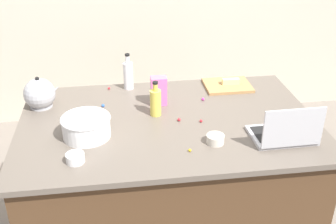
{
  "coord_description": "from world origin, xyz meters",
  "views": [
    {
      "loc": [
        -0.27,
        -1.95,
        2.0
      ],
      "look_at": [
        0.0,
        0.0,
        0.95
      ],
      "focal_mm": 44.18,
      "sensor_mm": 36.0,
      "label": 1
    }
  ],
  "objects": [
    {
      "name": "candy_bag",
      "position": [
        -0.03,
        0.2,
        0.99
      ],
      "size": [
        0.09,
        0.06,
        0.17
      ],
      "primitive_type": "cube",
      "color": "pink",
      "rests_on": "island_counter"
    },
    {
      "name": "island_counter",
      "position": [
        0.0,
        0.0,
        0.45
      ],
      "size": [
        1.61,
        1.03,
        0.9
      ],
      "color": "#4C331E",
      "rests_on": "ground"
    },
    {
      "name": "butter_stick_left",
      "position": [
        0.46,
        0.38,
        0.94
      ],
      "size": [
        0.11,
        0.04,
        0.04
      ],
      "primitive_type": "cube",
      "rotation": [
        0.0,
        0.0,
        -0.04
      ],
      "color": "#F4E58C",
      "rests_on": "cutting_board"
    },
    {
      "name": "candy_3",
      "position": [
        0.24,
        0.21,
        0.91
      ],
      "size": [
        0.02,
        0.02,
        0.02
      ],
      "primitive_type": "sphere",
      "color": "#CC3399",
      "rests_on": "island_counter"
    },
    {
      "name": "bottle_vinegar",
      "position": [
        -0.19,
        0.44,
        0.99
      ],
      "size": [
        0.06,
        0.06,
        0.23
      ],
      "color": "white",
      "rests_on": "island_counter"
    },
    {
      "name": "bottle_oil",
      "position": [
        -0.06,
        0.07,
        0.98
      ],
      "size": [
        0.06,
        0.06,
        0.2
      ],
      "color": "#DBC64C",
      "rests_on": "island_counter"
    },
    {
      "name": "candy_5",
      "position": [
        0.2,
        -0.23,
        0.91
      ],
      "size": [
        0.02,
        0.02,
        0.02
      ],
      "primitive_type": "sphere",
      "color": "#CC3399",
      "rests_on": "island_counter"
    },
    {
      "name": "laptop",
      "position": [
        0.55,
        -0.29,
        0.95
      ],
      "size": [
        0.31,
        0.24,
        0.22
      ],
      "color": "#B7B7BC",
      "rests_on": "island_counter"
    },
    {
      "name": "candy_7",
      "position": [
        0.06,
        -0.32,
        0.91
      ],
      "size": [
        0.01,
        0.01,
        0.01
      ],
      "primitive_type": "sphere",
      "color": "yellow",
      "rests_on": "island_counter"
    },
    {
      "name": "cutting_board",
      "position": [
        0.44,
        0.38,
        0.91
      ],
      "size": [
        0.29,
        0.23,
        0.02
      ],
      "primitive_type": "cube",
      "color": "#AD7F4C",
      "rests_on": "island_counter"
    },
    {
      "name": "ramekin_medium",
      "position": [
        -0.48,
        -0.33,
        0.92
      ],
      "size": [
        0.09,
        0.09,
        0.04
      ],
      "primitive_type": "cylinder",
      "color": "white",
      "rests_on": "island_counter"
    },
    {
      "name": "candy_2",
      "position": [
        0.17,
        -0.05,
        0.91
      ],
      "size": [
        0.02,
        0.02,
        0.02
      ],
      "primitive_type": "sphere",
      "color": "red",
      "rests_on": "island_counter"
    },
    {
      "name": "ramekin_small",
      "position": [
        0.2,
        -0.26,
        0.92
      ],
      "size": [
        0.09,
        0.09,
        0.04
      ],
      "primitive_type": "cylinder",
      "color": "beige",
      "rests_on": "island_counter"
    },
    {
      "name": "candy_4",
      "position": [
        -0.35,
        0.21,
        0.91
      ],
      "size": [
        0.02,
        0.02,
        0.02
      ],
      "primitive_type": "sphere",
      "color": "blue",
      "rests_on": "island_counter"
    },
    {
      "name": "candy_6",
      "position": [
        -0.31,
        0.45,
        0.91
      ],
      "size": [
        0.01,
        0.01,
        0.01
      ],
      "primitive_type": "sphere",
      "color": "red",
      "rests_on": "island_counter"
    },
    {
      "name": "kettle",
      "position": [
        -0.7,
        0.26,
        0.98
      ],
      "size": [
        0.21,
        0.18,
        0.2
      ],
      "color": "#ADADB2",
      "rests_on": "island_counter"
    },
    {
      "name": "candy_1",
      "position": [
        0.06,
        -0.02,
        0.91
      ],
      "size": [
        0.02,
        0.02,
        0.02
      ],
      "primitive_type": "sphere",
      "color": "red",
      "rests_on": "island_counter"
    },
    {
      "name": "mixing_bowl_large",
      "position": [
        -0.43,
        -0.11,
        0.96
      ],
      "size": [
        0.25,
        0.25,
        0.11
      ],
      "color": "white",
      "rests_on": "island_counter"
    }
  ]
}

